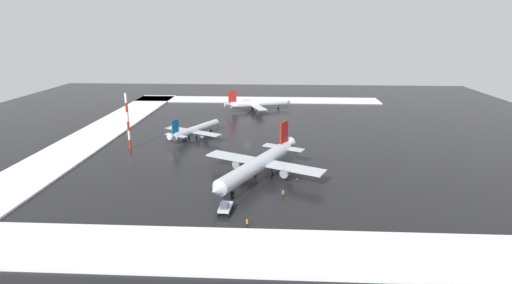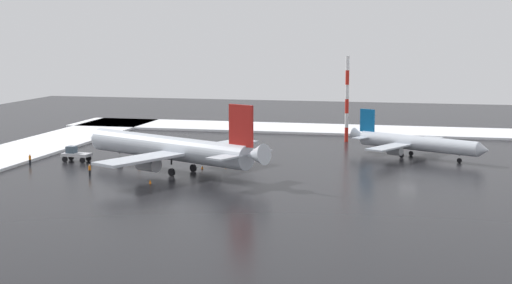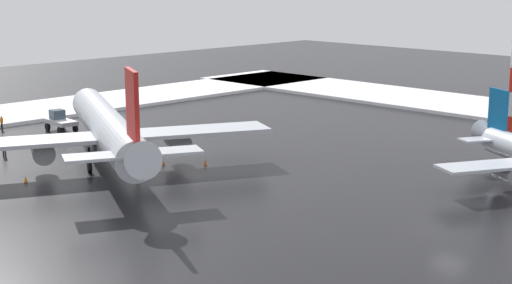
% 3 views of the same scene
% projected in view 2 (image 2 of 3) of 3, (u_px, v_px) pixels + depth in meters
% --- Properties ---
extents(ground_plane, '(240.00, 240.00, 0.00)m').
position_uv_depth(ground_plane, '(408.00, 175.00, 115.68)').
color(ground_plane, black).
extents(snow_bank_far, '(152.00, 16.00, 0.48)m').
position_uv_depth(snow_bank_far, '(417.00, 132.00, 163.89)').
color(snow_bank_far, white).
rests_on(snow_bank_far, ground_plane).
extents(airplane_foreground_jet, '(34.61, 29.45, 11.02)m').
position_uv_depth(airplane_foreground_jet, '(172.00, 148.00, 117.61)').
color(airplane_foreground_jet, silver).
rests_on(airplane_foreground_jet, ground_plane).
extents(airplane_parked_starboard, '(23.65, 20.16, 7.60)m').
position_uv_depth(airplane_parked_starboard, '(415.00, 143.00, 131.33)').
color(airplane_parked_starboard, silver).
rests_on(airplane_parked_starboard, ground_plane).
extents(pushback_tug, '(4.75, 2.60, 2.50)m').
position_uv_depth(pushback_tug, '(75.00, 154.00, 127.57)').
color(pushback_tug, silver).
rests_on(pushback_tug, ground_plane).
extents(ground_crew_mid_apron, '(0.36, 0.36, 1.71)m').
position_uv_depth(ground_crew_mid_apron, '(139.00, 156.00, 126.93)').
color(ground_crew_mid_apron, black).
rests_on(ground_crew_mid_apron, ground_plane).
extents(ground_crew_by_nose_gear, '(0.36, 0.36, 1.71)m').
position_uv_depth(ground_crew_by_nose_gear, '(90.00, 169.00, 115.00)').
color(ground_crew_by_nose_gear, black).
rests_on(ground_crew_by_nose_gear, ground_plane).
extents(ground_crew_near_tug, '(0.36, 0.36, 1.71)m').
position_uv_depth(ground_crew_near_tug, '(30.00, 159.00, 124.36)').
color(ground_crew_near_tug, black).
rests_on(ground_crew_near_tug, ground_plane).
extents(antenna_mast, '(0.70, 0.70, 16.47)m').
position_uv_depth(antenna_mast, '(347.00, 99.00, 149.76)').
color(antenna_mast, red).
rests_on(antenna_mast, ground_plane).
extents(traffic_cone_near_nose, '(0.36, 0.36, 0.55)m').
position_uv_depth(traffic_cone_near_nose, '(226.00, 165.00, 123.07)').
color(traffic_cone_near_nose, orange).
rests_on(traffic_cone_near_nose, ground_plane).
extents(traffic_cone_mid_line, '(0.36, 0.36, 0.55)m').
position_uv_depth(traffic_cone_mid_line, '(202.00, 167.00, 120.86)').
color(traffic_cone_mid_line, orange).
rests_on(traffic_cone_mid_line, ground_plane).
extents(traffic_cone_wingtip_side, '(0.36, 0.36, 0.55)m').
position_uv_depth(traffic_cone_wingtip_side, '(150.00, 182.00, 109.30)').
color(traffic_cone_wingtip_side, orange).
rests_on(traffic_cone_wingtip_side, ground_plane).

